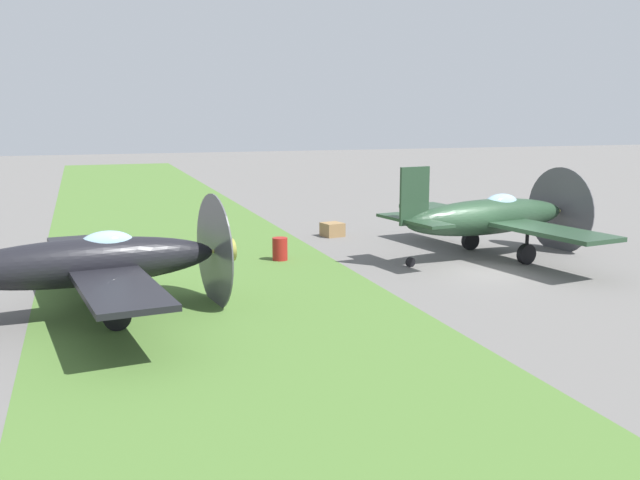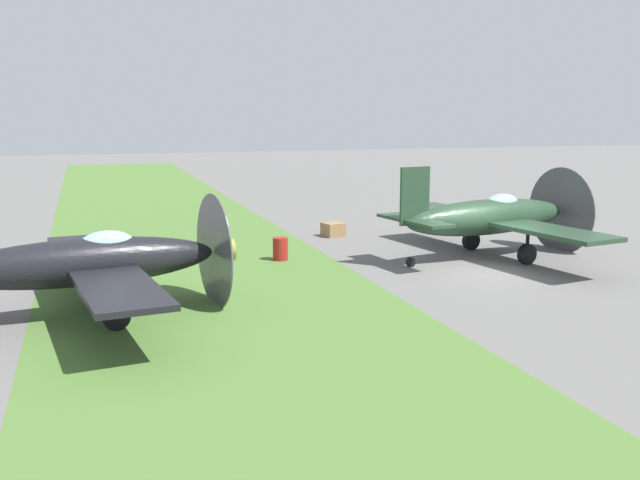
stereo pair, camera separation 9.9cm
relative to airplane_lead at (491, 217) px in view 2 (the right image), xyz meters
The scene contains 6 objects.
ground_plane 3.04m from the airplane_lead, 30.38° to the right, with size 160.00×160.00×0.00m, color #605E5B.
grass_verge 11.93m from the airplane_lead, 79.27° to the right, with size 120.00×11.00×0.01m, color #476B2D.
airplane_lead is the anchor object (origin of this frame).
airplane_wingman 15.85m from the airplane_lead, 75.71° to the right, with size 10.79×8.57×3.82m.
fuel_drum 8.52m from the airplane_lead, 104.55° to the right, with size 0.60×0.60×0.90m, color maroon.
supply_crate 8.10m from the airplane_lead, 146.81° to the right, with size 0.90×0.90×0.64m, color olive.
Camera 2 is at (22.84, -14.08, 5.84)m, focal length 40.59 mm.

